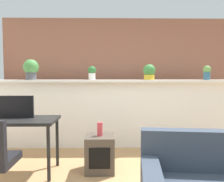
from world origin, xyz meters
TOP-DOWN VIEW (x-y plane):
  - divider_wall at (0.00, 2.00)m, footprint 4.66×0.16m
  - plant_shelf at (0.00, 1.96)m, footprint 4.66×0.30m
  - brick_wall_behind at (0.00, 2.60)m, footprint 4.66×0.10m
  - potted_plant_0 at (-1.59, 1.99)m, footprint 0.27×0.27m
  - potted_plant_1 at (-0.48, 1.98)m, footprint 0.15×0.15m
  - potted_plant_2 at (0.56, 1.93)m, footprint 0.22×0.22m
  - potted_plant_3 at (1.62, 1.93)m, footprint 0.14×0.14m
  - desk at (-1.44, 0.84)m, footprint 1.10×0.60m
  - tv_monitor at (-1.46, 0.92)m, footprint 0.49×0.04m
  - side_cube_shelf at (-0.30, 0.90)m, footprint 0.40×0.41m
  - vase_on_shelf at (-0.30, 0.89)m, footprint 0.08×0.08m

SIDE VIEW (x-z plane):
  - side_cube_shelf at x=-0.30m, z-range 0.00..0.50m
  - vase_on_shelf at x=-0.30m, z-range 0.50..0.69m
  - divider_wall at x=0.00m, z-range 0.00..1.21m
  - desk at x=-1.44m, z-range 0.29..1.04m
  - tv_monitor at x=-1.46m, z-range 0.75..1.06m
  - plant_shelf at x=0.00m, z-range 1.21..1.25m
  - brick_wall_behind at x=0.00m, z-range 0.00..2.50m
  - potted_plant_1 at x=-0.48m, z-range 1.26..1.51m
  - potted_plant_3 at x=1.62m, z-range 1.26..1.52m
  - potted_plant_2 at x=0.56m, z-range 1.25..1.54m
  - potted_plant_0 at x=-1.59m, z-range 1.27..1.64m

